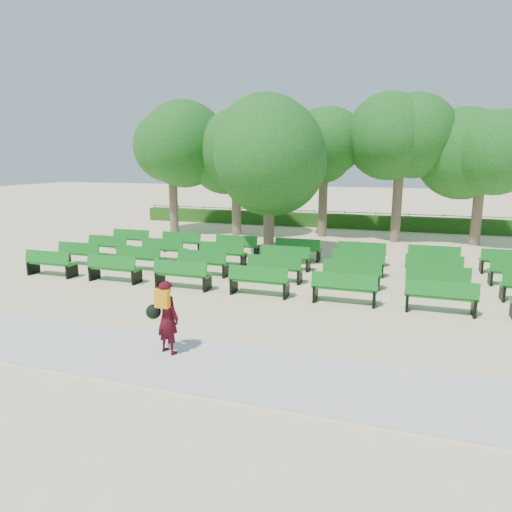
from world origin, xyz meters
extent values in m
plane|color=beige|center=(0.00, 0.00, 0.00)|extent=(120.00, 120.00, 0.00)
cube|color=silver|center=(0.00, -7.40, 0.03)|extent=(30.00, 2.20, 0.06)
cube|color=silver|center=(0.00, -6.25, 0.05)|extent=(30.00, 0.12, 0.10)
cube|color=#225014|center=(0.00, 14.00, 0.45)|extent=(26.00, 0.70, 0.90)
cube|color=#13711C|center=(0.35, 0.92, 0.49)|extent=(2.00, 0.66, 0.07)
cube|color=#13711C|center=(0.35, 0.69, 0.77)|extent=(1.98, 0.27, 0.46)
cylinder|color=brown|center=(-0.89, 3.37, 1.54)|extent=(0.46, 0.46, 3.09)
ellipsoid|color=#1C5E1A|center=(-0.89, 3.37, 4.42)|extent=(4.86, 4.86, 4.37)
imported|color=#3E0811|center=(-0.19, -7.00, 0.90)|extent=(0.71, 0.58, 1.68)
cube|color=orange|center=(-0.19, -7.19, 1.39)|extent=(0.31, 0.16, 0.39)
sphere|color=black|center=(-0.50, -7.05, 1.01)|extent=(0.34, 0.34, 0.34)
camera|label=1|loc=(4.67, -15.58, 4.34)|focal=32.00mm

